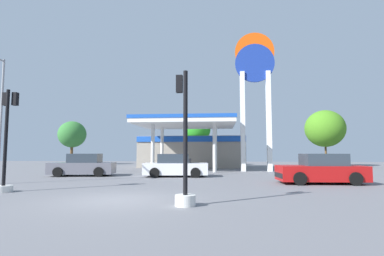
# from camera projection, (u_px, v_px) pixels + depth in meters

# --- Properties ---
(ground_plane) EXTENTS (90.00, 90.00, 0.00)m
(ground_plane) POSITION_uv_depth(u_px,v_px,m) (118.00, 200.00, 10.37)
(ground_plane) COLOR slate
(ground_plane) RESTS_ON ground
(gas_station) EXTENTS (11.70, 12.82, 4.79)m
(gas_station) POSITION_uv_depth(u_px,v_px,m) (192.00, 148.00, 32.61)
(gas_station) COLOR gray
(gas_station) RESTS_ON ground
(station_pole_sign) EXTENTS (3.55, 0.56, 12.65)m
(station_pole_sign) POSITION_uv_depth(u_px,v_px,m) (255.00, 83.00, 26.73)
(station_pole_sign) COLOR white
(station_pole_sign) RESTS_ON ground
(car_0) EXTENTS (4.65, 2.53, 1.58)m
(car_0) POSITION_uv_depth(u_px,v_px,m) (83.00, 166.00, 21.01)
(car_0) COLOR black
(car_0) RESTS_ON ground
(car_1) EXTENTS (4.53, 2.33, 1.57)m
(car_1) POSITION_uv_depth(u_px,v_px,m) (175.00, 166.00, 20.35)
(car_1) COLOR black
(car_1) RESTS_ON ground
(car_2) EXTENTS (4.54, 2.20, 1.60)m
(car_2) POSITION_uv_depth(u_px,v_px,m) (321.00, 170.00, 15.79)
(car_2) COLOR black
(car_2) RESTS_ON ground
(traffic_signal_0) EXTENTS (0.73, 0.73, 4.37)m
(traffic_signal_0) POSITION_uv_depth(u_px,v_px,m) (6.00, 153.00, 12.53)
(traffic_signal_0) COLOR silver
(traffic_signal_0) RESTS_ON ground
(traffic_signal_1) EXTENTS (0.65, 0.68, 4.29)m
(traffic_signal_1) POSITION_uv_depth(u_px,v_px,m) (185.00, 163.00, 9.29)
(traffic_signal_1) COLOR silver
(traffic_signal_1) RESTS_ON ground
(tree_0) EXTENTS (3.76, 3.76, 6.00)m
(tree_0) POSITION_uv_depth(u_px,v_px,m) (72.00, 134.00, 40.78)
(tree_0) COLOR brown
(tree_0) RESTS_ON ground
(tree_1) EXTENTS (3.57, 3.57, 6.33)m
(tree_1) POSITION_uv_depth(u_px,v_px,m) (197.00, 130.00, 38.24)
(tree_1) COLOR brown
(tree_1) RESTS_ON ground
(tree_2) EXTENTS (4.73, 4.73, 6.84)m
(tree_2) POSITION_uv_depth(u_px,v_px,m) (325.00, 129.00, 36.01)
(tree_2) COLOR brown
(tree_2) RESTS_ON ground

